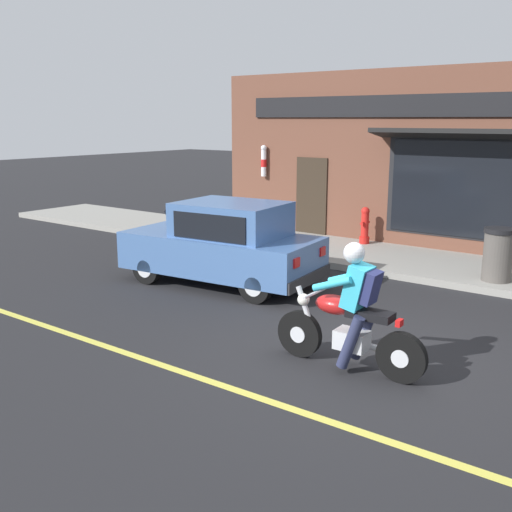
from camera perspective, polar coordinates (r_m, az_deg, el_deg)
ground_plane at (r=8.16m, az=9.62°, el=-9.25°), size 80.00×80.00×0.00m
sidewalk_curb at (r=13.86m, az=8.37°, el=0.33°), size 2.60×22.00×0.14m
lane_stripe at (r=8.64m, az=-14.46°, el=-8.19°), size 0.12×19.80×0.01m
storefront_building at (r=14.32m, az=17.32°, el=8.54°), size 1.25×11.75×4.20m
motorcycle_with_rider at (r=7.48m, az=8.99°, el=-5.78°), size 0.56×2.02×1.62m
car_hatchback at (r=11.21m, az=-3.10°, el=1.11°), size 1.99×3.92×1.57m
trash_bin at (r=11.82m, az=22.05°, el=0.14°), size 0.56×0.56×0.98m
fire_hydrant at (r=14.53m, az=10.33°, el=2.86°), size 0.36×0.24×0.88m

